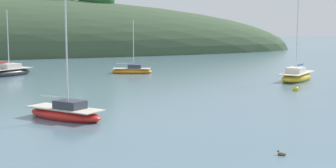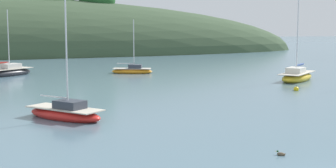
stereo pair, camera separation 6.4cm
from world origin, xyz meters
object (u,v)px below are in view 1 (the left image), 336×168
sailboat_navy_dinghy (7,72)px  mooring_buoy_channel (296,89)px  sailboat_white_near (132,71)px  sailboat_grey_yawl (297,76)px  duck_lone_right (281,154)px  sailboat_blue_center (65,113)px

sailboat_navy_dinghy → mooring_buoy_channel: sailboat_navy_dinghy is taller
sailboat_white_near → sailboat_grey_yawl: 18.17m
duck_lone_right → mooring_buoy_channel: bearing=55.2°
sailboat_navy_dinghy → duck_lone_right: 38.86m
sailboat_blue_center → sailboat_navy_dinghy: 26.70m
sailboat_navy_dinghy → duck_lone_right: bearing=-73.9°
sailboat_white_near → sailboat_grey_yawl: bearing=-41.7°
sailboat_white_near → sailboat_blue_center: sailboat_blue_center is taller
sailboat_navy_dinghy → sailboat_grey_yawl: bearing=-27.1°
sailboat_white_near → sailboat_grey_yawl: (13.56, -12.09, 0.09)m
sailboat_blue_center → sailboat_grey_yawl: size_ratio=0.89×
sailboat_grey_yawl → duck_lone_right: bearing=-124.4°
sailboat_grey_yawl → duck_lone_right: size_ratio=22.05×
sailboat_white_near → sailboat_grey_yawl: size_ratio=0.76×
sailboat_blue_center → duck_lone_right: bearing=-55.0°
sailboat_navy_dinghy → mooring_buoy_channel: (22.65, -20.22, -0.26)m
sailboat_white_near → duck_lone_right: sailboat_white_near is taller
sailboat_blue_center → mooring_buoy_channel: bearing=17.9°
sailboat_navy_dinghy → sailboat_white_near: bearing=-7.2°
duck_lone_right → sailboat_grey_yawl: bearing=55.6°
sailboat_blue_center → sailboat_navy_dinghy: (-3.19, 26.51, 0.05)m
sailboat_grey_yawl → sailboat_blue_center: bearing=-151.8°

